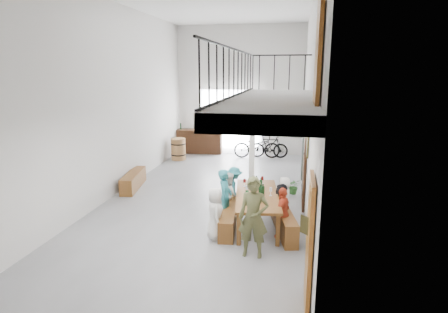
% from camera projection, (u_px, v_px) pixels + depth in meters
% --- Properties ---
extents(floor, '(12.00, 12.00, 0.00)m').
position_uv_depth(floor, '(209.00, 196.00, 11.03)').
color(floor, slate).
rests_on(floor, ground).
extents(room_walls, '(12.00, 12.00, 12.00)m').
position_uv_depth(room_walls, '(208.00, 72.00, 10.23)').
color(room_walls, silver).
rests_on(room_walls, ground).
extents(gateway_portal, '(2.80, 0.08, 2.80)m').
position_uv_depth(gateway_portal, '(231.00, 122.00, 16.48)').
color(gateway_portal, white).
rests_on(gateway_portal, ground).
extents(right_wall_decor, '(0.07, 8.28, 5.07)m').
position_uv_depth(right_wall_decor, '(307.00, 156.00, 8.36)').
color(right_wall_decor, '#995A16').
rests_on(right_wall_decor, ground).
extents(balcony, '(1.52, 5.62, 4.00)m').
position_uv_depth(balcony, '(272.00, 106.00, 7.01)').
color(balcony, white).
rests_on(balcony, ground).
extents(tasting_table, '(1.28, 2.48, 0.79)m').
position_uv_depth(tasting_table, '(257.00, 198.00, 8.74)').
color(tasting_table, brown).
rests_on(tasting_table, ground).
extents(bench_inner, '(0.55, 2.10, 0.48)m').
position_uv_depth(bench_inner, '(229.00, 216.00, 8.88)').
color(bench_inner, brown).
rests_on(bench_inner, ground).
extents(bench_wall, '(0.79, 2.28, 0.52)m').
position_uv_depth(bench_wall, '(282.00, 218.00, 8.71)').
color(bench_wall, brown).
rests_on(bench_wall, ground).
extents(tableware, '(0.76, 1.69, 0.35)m').
position_uv_depth(tableware, '(258.00, 189.00, 8.67)').
color(tableware, black).
rests_on(tableware, tasting_table).
extents(side_bench, '(0.66, 1.80, 0.49)m').
position_uv_depth(side_bench, '(133.00, 180.00, 11.71)').
color(side_bench, brown).
rests_on(side_bench, ground).
extents(oak_barrel, '(0.61, 0.61, 0.89)m').
position_uv_depth(oak_barrel, '(178.00, 149.00, 15.39)').
color(oak_barrel, olive).
rests_on(oak_barrel, ground).
extents(serving_counter, '(2.02, 0.66, 1.05)m').
position_uv_depth(serving_counter, '(200.00, 141.00, 16.64)').
color(serving_counter, '#3C2010').
rests_on(serving_counter, ground).
extents(counter_bottles, '(1.74, 0.18, 0.28)m').
position_uv_depth(counter_bottles, '(199.00, 127.00, 16.49)').
color(counter_bottles, black).
rests_on(counter_bottles, serving_counter).
extents(guest_left_a, '(0.53, 0.65, 1.16)m').
position_uv_depth(guest_left_a, '(215.00, 213.00, 8.11)').
color(guest_left_a, white).
rests_on(guest_left_a, ground).
extents(guest_left_b, '(0.34, 0.50, 1.37)m').
position_uv_depth(guest_left_b, '(225.00, 197.00, 8.81)').
color(guest_left_b, teal).
rests_on(guest_left_b, ground).
extents(guest_left_c, '(0.63, 0.69, 1.15)m').
position_uv_depth(guest_left_c, '(229.00, 195.00, 9.33)').
color(guest_left_c, white).
rests_on(guest_left_c, ground).
extents(guest_left_d, '(0.64, 0.85, 1.17)m').
position_uv_depth(guest_left_d, '(234.00, 189.00, 9.80)').
color(guest_left_d, teal).
rests_on(guest_left_d, ground).
extents(guest_right_a, '(0.47, 0.73, 1.15)m').
position_uv_depth(guest_right_a, '(283.00, 213.00, 8.17)').
color(guest_right_a, '#B6391F').
rests_on(guest_right_a, ground).
extents(guest_right_b, '(0.62, 1.00, 1.03)m').
position_uv_depth(guest_right_b, '(281.00, 205.00, 8.84)').
color(guest_right_b, black).
rests_on(guest_right_b, ground).
extents(guest_right_c, '(0.39, 0.55, 1.06)m').
position_uv_depth(guest_right_c, '(284.00, 197.00, 9.29)').
color(guest_right_c, white).
rests_on(guest_right_c, ground).
extents(host_standing, '(0.60, 0.39, 1.62)m').
position_uv_depth(host_standing, '(253.00, 217.00, 7.29)').
color(host_standing, '#494B2A').
rests_on(host_standing, ground).
extents(potted_plant, '(0.45, 0.39, 0.47)m').
position_uv_depth(potted_plant, '(294.00, 186.00, 11.15)').
color(potted_plant, '#235321').
rests_on(potted_plant, ground).
extents(bicycle_near, '(2.01, 0.94, 1.01)m').
position_uv_depth(bicycle_near, '(257.00, 146.00, 15.70)').
color(bicycle_near, black).
rests_on(bicycle_near, ground).
extents(bicycle_far, '(1.61, 0.48, 0.96)m').
position_uv_depth(bicycle_far, '(269.00, 146.00, 15.74)').
color(bicycle_far, black).
rests_on(bicycle_far, ground).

